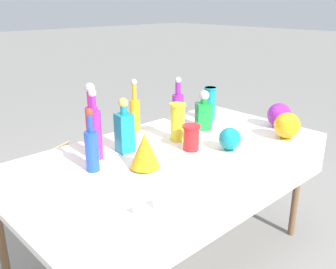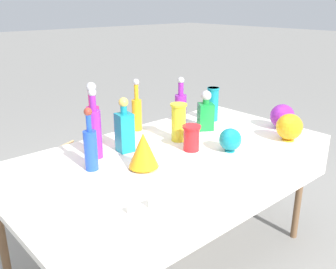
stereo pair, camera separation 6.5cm
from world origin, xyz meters
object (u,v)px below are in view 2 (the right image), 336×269
object	(u,v)px
slender_vase_1	(179,121)
round_bowl_1	(289,127)
round_bowl_2	(230,140)
tall_bottle_0	(91,147)
tall_bottle_4	(95,131)
slender_vase_2	(213,103)
fluted_vase_0	(143,150)
round_bowl_0	(282,116)
cardboard_box_behind_left	(64,181)
square_decanter_1	(124,129)
square_decanter_0	(206,113)
slender_vase_0	(191,137)
tall_bottle_2	(137,111)
tall_bottle_1	(93,118)
tall_bottle_3	(181,105)

from	to	relation	value
slender_vase_1	round_bowl_1	distance (m)	0.67
round_bowl_2	tall_bottle_0	bearing A→B (deg)	156.59
tall_bottle_4	slender_vase_2	xyz separation A→B (m)	(0.97, 0.03, -0.03)
tall_bottle_4	fluted_vase_0	distance (m)	0.31
slender_vase_2	round_bowl_0	size ratio (longest dim) A/B	1.42
fluted_vase_0	cardboard_box_behind_left	size ratio (longest dim) A/B	0.33
tall_bottle_0	square_decanter_1	bearing A→B (deg)	18.59
round_bowl_0	square_decanter_0	bearing A→B (deg)	139.82
slender_vase_2	round_bowl_2	bearing A→B (deg)	-128.37
tall_bottle_0	fluted_vase_0	distance (m)	0.26
slender_vase_0	slender_vase_1	world-z (taller)	slender_vase_1
tall_bottle_0	round_bowl_1	world-z (taller)	tall_bottle_0
tall_bottle_2	square_decanter_0	world-z (taller)	tall_bottle_2
slender_vase_0	round_bowl_0	distance (m)	0.73
tall_bottle_4	square_decanter_0	distance (m)	0.79
round_bowl_0	cardboard_box_behind_left	bearing A→B (deg)	124.43
tall_bottle_0	slender_vase_2	size ratio (longest dim) A/B	1.37
slender_vase_2	round_bowl_1	size ratio (longest dim) A/B	1.41
tall_bottle_1	square_decanter_0	bearing A→B (deg)	-21.20
tall_bottle_1	tall_bottle_3	distance (m)	0.69
tall_bottle_2	cardboard_box_behind_left	distance (m)	1.05
slender_vase_0	slender_vase_1	size ratio (longest dim) A/B	0.64
tall_bottle_0	tall_bottle_2	distance (m)	0.64
slender_vase_2	tall_bottle_0	bearing A→B (deg)	-171.78
round_bowl_0	round_bowl_2	xyz separation A→B (m)	(-0.57, -0.03, -0.02)
round_bowl_0	tall_bottle_0	bearing A→B (deg)	167.77
tall_bottle_2	tall_bottle_4	bearing A→B (deg)	-153.91
tall_bottle_3	slender_vase_2	world-z (taller)	tall_bottle_3
tall_bottle_4	square_decanter_0	size ratio (longest dim) A/B	1.45
square_decanter_0	square_decanter_1	distance (m)	0.62
tall_bottle_4	round_bowl_0	distance (m)	1.24
slender_vase_1	round_bowl_0	size ratio (longest dim) A/B	1.39
slender_vase_0	tall_bottle_0	bearing A→B (deg)	164.99
tall_bottle_2	round_bowl_2	distance (m)	0.67
tall_bottle_4	cardboard_box_behind_left	world-z (taller)	tall_bottle_4
square_decanter_1	round_bowl_0	world-z (taller)	square_decanter_1
tall_bottle_1	round_bowl_2	xyz separation A→B (m)	(0.50, -0.62, -0.08)
slender_vase_1	round_bowl_0	bearing A→B (deg)	-23.65
tall_bottle_2	square_decanter_1	xyz separation A→B (m)	(-0.27, -0.25, 0.00)
tall_bottle_4	square_decanter_1	bearing A→B (deg)	-10.18
slender_vase_0	cardboard_box_behind_left	xyz separation A→B (m)	(-0.22, 1.24, -0.66)
tall_bottle_2	round_bowl_1	bearing A→B (deg)	-53.46
tall_bottle_0	tall_bottle_4	world-z (taller)	tall_bottle_4
tall_bottle_2	round_bowl_0	distance (m)	0.95
tall_bottle_3	slender_vase_0	world-z (taller)	tall_bottle_3
tall_bottle_0	tall_bottle_4	xyz separation A→B (m)	(0.10, 0.12, 0.03)
slender_vase_2	round_bowl_1	world-z (taller)	slender_vase_2
square_decanter_0	cardboard_box_behind_left	distance (m)	1.36
square_decanter_1	slender_vase_1	distance (m)	0.35
tall_bottle_2	round_bowl_2	size ratio (longest dim) A/B	2.53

